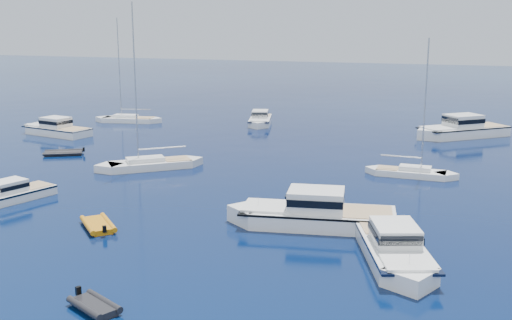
# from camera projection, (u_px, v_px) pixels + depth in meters

# --- Properties ---
(motor_cruiser_right) EXTENTS (6.94, 11.33, 2.85)m
(motor_cruiser_right) POSITION_uv_depth(u_px,v_px,m) (394.00, 261.00, 36.01)
(motor_cruiser_right) COLOR white
(motor_cruiser_right) RESTS_ON ground
(motor_cruiser_left) EXTENTS (4.69, 8.63, 2.17)m
(motor_cruiser_left) POSITION_uv_depth(u_px,v_px,m) (8.00, 202.00, 48.09)
(motor_cruiser_left) COLOR white
(motor_cruiser_left) RESTS_ON ground
(motor_cruiser_centre) EXTENTS (13.06, 6.09, 3.30)m
(motor_cruiser_centre) POSITION_uv_depth(u_px,v_px,m) (312.00, 225.00, 42.41)
(motor_cruiser_centre) COLOR silver
(motor_cruiser_centre) RESTS_ON ground
(motor_cruiser_far_l) EXTENTS (11.34, 5.24, 2.87)m
(motor_cruiser_far_l) POSITION_uv_depth(u_px,v_px,m) (55.00, 135.00, 77.21)
(motor_cruiser_far_l) COLOR white
(motor_cruiser_far_l) RESTS_ON ground
(motor_cruiser_distant) EXTENTS (12.74, 12.03, 3.52)m
(motor_cruiser_distant) POSITION_uv_depth(u_px,v_px,m) (460.00, 137.00, 75.74)
(motor_cruiser_distant) COLOR white
(motor_cruiser_distant) RESTS_ON ground
(motor_cruiser_horizon) EXTENTS (5.38, 9.84, 2.47)m
(motor_cruiser_horizon) POSITION_uv_depth(u_px,v_px,m) (260.00, 124.00, 85.22)
(motor_cruiser_horizon) COLOR white
(motor_cruiser_horizon) RESTS_ON ground
(sailboat_mid_l) EXTENTS (10.21, 9.42, 16.23)m
(sailboat_mid_l) POSITION_uv_depth(u_px,v_px,m) (150.00, 168.00, 59.18)
(sailboat_mid_l) COLOR silver
(sailboat_mid_l) RESTS_ON ground
(sailboat_centre) EXTENTS (8.82, 2.32, 12.95)m
(sailboat_centre) POSITION_uv_depth(u_px,v_px,m) (411.00, 176.00, 56.14)
(sailboat_centre) COLOR white
(sailboat_centre) RESTS_ON ground
(sailboat_far_l) EXTENTS (10.58, 4.76, 15.06)m
(sailboat_far_l) POSITION_uv_depth(u_px,v_px,m) (129.00, 122.00, 87.09)
(sailboat_far_l) COLOR white
(sailboat_far_l) RESTS_ON ground
(tender_yellow) EXTENTS (4.35, 4.27, 0.95)m
(tender_yellow) POSITION_uv_depth(u_px,v_px,m) (98.00, 228.00, 41.92)
(tender_yellow) COLOR #C5780B
(tender_yellow) RESTS_ON ground
(tender_grey_near) EXTENTS (3.48, 2.84, 0.95)m
(tender_grey_near) POSITION_uv_depth(u_px,v_px,m) (95.00, 310.00, 29.86)
(tender_grey_near) COLOR black
(tender_grey_near) RESTS_ON ground
(tender_grey_far) EXTENTS (4.79, 4.09, 0.95)m
(tender_grey_far) POSITION_uv_depth(u_px,v_px,m) (64.00, 155.00, 65.33)
(tender_grey_far) COLOR black
(tender_grey_far) RESTS_ON ground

